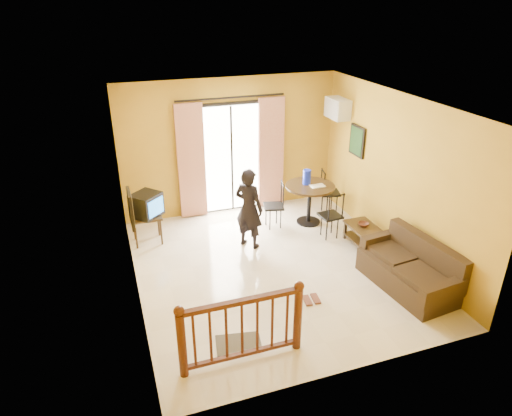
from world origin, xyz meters
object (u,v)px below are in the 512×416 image
object	(u,v)px
standing_person	(249,208)
dining_table	(310,193)
coffee_table	(365,234)
sofa	(411,270)
television	(147,205)

from	to	relation	value
standing_person	dining_table	bearing A→B (deg)	-111.84
coffee_table	standing_person	xyz separation A→B (m)	(-2.00, 0.73, 0.50)
coffee_table	sofa	bearing A→B (deg)	-89.86
television	coffee_table	world-z (taller)	television
coffee_table	sofa	world-z (taller)	sofa
television	standing_person	bearing A→B (deg)	-65.35
dining_table	sofa	world-z (taller)	sofa
dining_table	sofa	distance (m)	2.66
sofa	dining_table	bearing A→B (deg)	96.13
standing_person	sofa	bearing A→B (deg)	-176.92
dining_table	standing_person	xyz separation A→B (m)	(-1.44, -0.50, 0.11)
television	dining_table	bearing A→B (deg)	-46.49
dining_table	coffee_table	world-z (taller)	dining_table
standing_person	coffee_table	bearing A→B (deg)	-150.91
television	sofa	bearing A→B (deg)	-79.23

